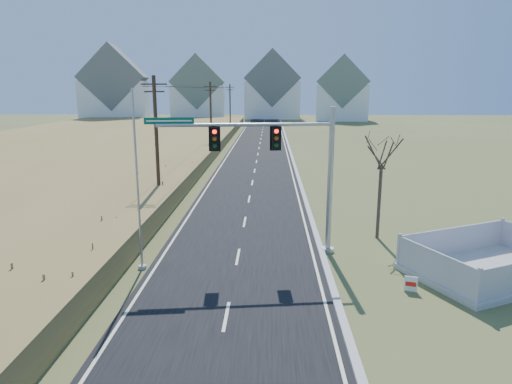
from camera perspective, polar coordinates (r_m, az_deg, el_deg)
name	(u,v)px	position (r m, az deg, el deg)	size (l,w,h in m)	color
ground	(231,294)	(18.91, -3.15, -12.56)	(260.00, 260.00, 0.00)	brown
road	(260,145)	(67.53, 0.47, 5.92)	(8.00, 180.00, 0.06)	black
curb	(288,144)	(67.55, 4.01, 5.95)	(0.30, 180.00, 0.18)	#B2AFA8
reed_marsh	(70,149)	(62.93, -22.27, 5.04)	(38.00, 110.00, 1.30)	olive
utility_pole_near	(157,138)	(33.20, -12.33, 6.60)	(1.80, 0.26, 9.00)	#422D1E
utility_pole_mid	(211,115)	(62.64, -5.67, 9.60)	(1.80, 0.26, 9.00)	#422D1E
utility_pole_far	(230,106)	(92.44, -3.26, 10.65)	(1.80, 0.26, 9.00)	#422D1E
condo_nw	(114,90)	(123.53, -17.27, 12.04)	(17.69, 13.38, 19.05)	white
condo_nnw	(198,93)	(126.55, -7.26, 12.16)	(14.93, 11.17, 17.03)	white
condo_n	(272,91)	(129.03, 2.04, 12.56)	(15.27, 10.20, 18.54)	white
condo_ne	(342,94)	(122.43, 10.70, 11.98)	(14.12, 10.51, 16.52)	white
traffic_signal_mast	(293,166)	(22.11, 4.61, 3.29)	(9.07, 1.42, 7.27)	#9EA0A5
fence_enclosure	(490,268)	(23.02, 27.20, -8.48)	(8.19, 7.13, 1.57)	#B7B5AD
open_sign	(411,284)	(19.93, 18.78, -10.82)	(0.51, 0.20, 0.64)	white
flagpole	(138,200)	(20.93, -14.48, -1.02)	(0.37, 0.37, 8.13)	#B7B5AD
bare_tree	(382,150)	(25.26, 15.51, 5.08)	(2.30, 2.30, 6.09)	#4C3F33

